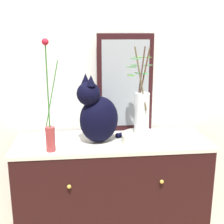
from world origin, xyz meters
TOP-DOWN VIEW (x-y plane):
  - wall_back at (0.00, 0.29)m, footprint 4.40×0.08m
  - sideboard at (0.00, -0.00)m, footprint 1.20×0.44m
  - mirror_leaning at (0.11, 0.19)m, footprint 0.37×0.03m
  - cat_sitting at (-0.09, -0.02)m, footprint 0.40×0.26m
  - vase_slim_green at (-0.36, -0.14)m, footprint 0.09×0.05m
  - bowl_porcelain at (0.17, -0.06)m, footprint 0.23×0.23m
  - vase_glass_clear at (0.17, -0.06)m, footprint 0.19×0.21m

SIDE VIEW (x-z plane):
  - sideboard at x=0.00m, z-range 0.00..0.85m
  - bowl_porcelain at x=0.17m, z-range 0.85..0.90m
  - vase_slim_green at x=-0.36m, z-range 0.68..1.30m
  - cat_sitting at x=-0.09m, z-range 0.81..1.23m
  - vase_glass_clear at x=0.17m, z-range 0.80..1.31m
  - mirror_leaning at x=0.11m, z-range 0.85..1.49m
  - wall_back at x=0.00m, z-range 0.00..2.60m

